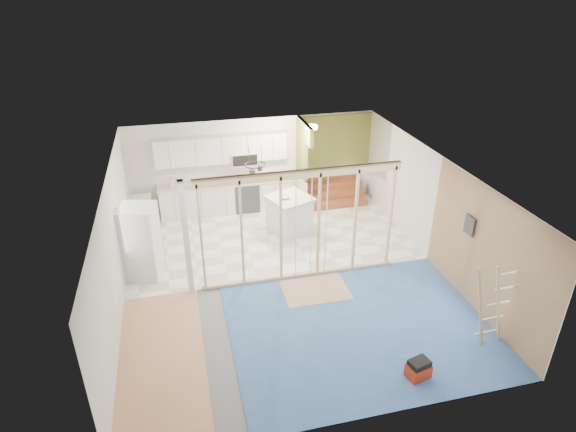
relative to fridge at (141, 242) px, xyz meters
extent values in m
cube|color=slate|center=(3.07, -0.91, -0.86)|extent=(7.00, 8.00, 0.01)
cube|color=white|center=(3.07, -0.91, 1.74)|extent=(7.00, 8.00, 0.01)
cube|color=silver|center=(3.07, 3.09, 0.44)|extent=(7.00, 0.01, 2.60)
cube|color=silver|center=(3.07, -4.91, 0.44)|extent=(7.00, 0.01, 2.60)
cube|color=silver|center=(-0.43, -0.91, 0.44)|extent=(0.01, 8.00, 2.60)
cube|color=silver|center=(6.57, -0.91, 0.44)|extent=(0.01, 8.00, 2.60)
cube|color=white|center=(3.07, 1.09, -0.85)|extent=(7.00, 4.00, 0.02)
cube|color=#4466A5|center=(4.07, -2.91, -0.85)|extent=(5.00, 4.00, 0.02)
cube|color=tan|center=(0.32, -2.91, -0.85)|extent=(1.50, 4.00, 0.02)
cube|color=tan|center=(3.57, -1.51, -0.84)|extent=(1.40, 1.00, 0.01)
cube|color=#D7B083|center=(3.37, -0.91, 1.64)|extent=(4.40, 0.09, 0.18)
cube|color=#D7B083|center=(3.37, -0.91, -0.81)|extent=(4.40, 0.09, 0.06)
cube|color=silver|center=(0.97, -0.91, 0.44)|extent=(0.12, 0.14, 2.60)
cube|color=#D7B083|center=(1.27, -0.91, 0.44)|extent=(0.04, 0.09, 2.40)
cube|color=#D7B083|center=(2.11, -0.91, 0.44)|extent=(0.04, 0.09, 2.40)
cube|color=#D7B083|center=(2.95, -0.91, 0.44)|extent=(0.04, 0.09, 2.40)
cube|color=#D7B083|center=(3.79, -0.91, 0.44)|extent=(0.04, 0.09, 2.40)
cube|color=#D7B083|center=(4.63, -0.91, 0.44)|extent=(0.04, 0.09, 2.40)
cube|color=#D7B083|center=(5.47, -0.91, 0.44)|extent=(0.04, 0.09, 2.40)
cylinder|color=silver|center=(3.27, -0.94, 0.36)|extent=(0.02, 0.02, 2.35)
cylinder|color=silver|center=(3.97, -0.89, 0.36)|extent=(0.02, 0.02, 2.35)
cylinder|color=silver|center=(3.62, -0.91, 0.36)|extent=(0.02, 0.02, 2.35)
cube|color=silver|center=(2.17, 2.79, -0.42)|extent=(3.60, 0.60, 0.88)
cube|color=beige|center=(2.17, 2.79, 0.05)|extent=(3.66, 0.64, 0.05)
cube|color=silver|center=(-0.13, 1.69, -0.42)|extent=(0.60, 1.60, 0.88)
cube|color=beige|center=(-0.13, 1.69, 0.05)|extent=(0.64, 1.64, 0.05)
cube|color=silver|center=(2.17, 2.91, 0.99)|extent=(3.60, 0.34, 0.75)
cube|color=silver|center=(2.77, 2.87, 0.69)|extent=(0.72, 0.38, 0.36)
cube|color=black|center=(2.77, 2.68, 0.69)|extent=(0.68, 0.02, 0.30)
cube|color=olive|center=(4.37, 2.64, 0.94)|extent=(0.10, 0.90, 1.60)
cube|color=white|center=(4.37, 2.64, -0.41)|extent=(0.10, 0.90, 0.90)
cube|color=olive|center=(4.37, 1.94, 1.49)|extent=(0.10, 0.50, 0.50)
cube|color=olive|center=(5.47, 3.06, 0.89)|extent=(2.20, 0.04, 1.60)
cube|color=white|center=(5.47, 3.06, -0.41)|extent=(2.20, 0.04, 0.90)
cube|color=brown|center=(5.42, 2.29, -0.76)|extent=(1.70, 0.26, 0.20)
cube|color=brown|center=(5.42, 2.55, -0.56)|extent=(1.70, 0.26, 0.20)
cube|color=brown|center=(5.42, 2.81, -0.36)|extent=(1.70, 0.26, 0.20)
cube|color=brown|center=(5.42, 3.07, -0.16)|extent=(1.70, 0.26, 0.20)
torus|color=black|center=(2.77, 0.99, 1.19)|extent=(0.52, 0.52, 0.02)
cylinder|color=black|center=(2.62, 0.99, 1.44)|extent=(0.01, 0.01, 0.50)
cylinder|color=black|center=(2.92, 0.99, 1.44)|extent=(0.01, 0.01, 0.50)
cylinder|color=#38393D|center=(2.67, 0.89, 1.04)|extent=(0.14, 0.14, 0.14)
cylinder|color=#38393D|center=(2.89, 1.09, 1.06)|extent=(0.12, 0.12, 0.12)
cube|color=tan|center=(6.55, -2.91, 0.44)|extent=(0.02, 4.00, 2.60)
cube|color=#38393D|center=(6.50, -2.31, 0.79)|extent=(0.04, 0.30, 0.40)
cylinder|color=#FFEABF|center=(4.47, 2.09, 1.68)|extent=(0.32, 0.32, 0.08)
cube|color=silver|center=(-0.01, 0.00, 0.00)|extent=(0.89, 0.87, 1.72)
cube|color=#38393D|center=(0.35, 0.00, 0.00)|extent=(0.18, 0.67, 1.68)
cube|color=silver|center=(3.67, 1.23, -0.40)|extent=(1.18, 1.18, 0.92)
cube|color=beige|center=(3.67, 1.23, 0.11)|extent=(1.32, 1.32, 0.05)
imported|color=silver|center=(3.53, 1.20, 0.17)|extent=(0.26, 0.26, 0.06)
imported|color=#B6BACB|center=(0.74, 2.74, 0.23)|extent=(0.16, 0.16, 0.32)
imported|color=silver|center=(2.70, 2.73, 0.17)|extent=(0.11, 0.11, 0.20)
cube|color=maroon|center=(4.55, -4.31, -0.73)|extent=(0.44, 0.37, 0.27)
cube|color=black|center=(4.55, -4.31, -0.55)|extent=(0.39, 0.32, 0.09)
cube|color=tan|center=(5.92, -3.81, -0.01)|extent=(0.40, 0.10, 1.66)
cube|color=tan|center=(6.29, -3.81, -0.01)|extent=(0.40, 0.10, 1.66)
cube|color=tan|center=(6.15, -3.81, -0.63)|extent=(0.40, 0.10, 0.11)
cube|color=tan|center=(6.22, -3.81, -0.31)|extent=(0.40, 0.10, 0.11)
cube|color=tan|center=(6.29, -3.81, 0.01)|extent=(0.40, 0.10, 0.11)
cube|color=tan|center=(6.35, -3.81, 0.33)|extent=(0.40, 0.10, 0.11)
cube|color=tan|center=(6.42, -3.81, 0.65)|extent=(0.40, 0.10, 0.11)
camera|label=1|loc=(0.97, -9.68, 5.30)|focal=30.00mm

